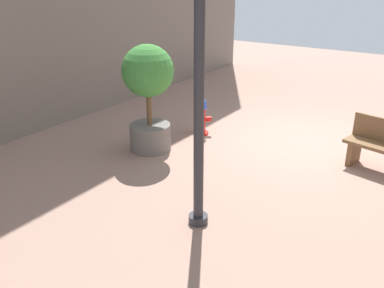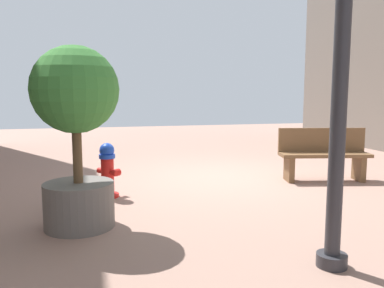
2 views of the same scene
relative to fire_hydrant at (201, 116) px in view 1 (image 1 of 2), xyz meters
The scene contains 4 objects.
ground_plane 2.36m from the fire_hydrant, 157.17° to the right, with size 23.40×23.40×0.00m, color #9E7A6B.
fire_hydrant is the anchor object (origin of this frame).
planter_tree 1.61m from the fire_hydrant, 73.51° to the left, with size 1.01×1.01×2.13m.
street_lamp 4.28m from the fire_hydrant, 122.18° to the left, with size 0.36×0.36×4.57m.
Camera 1 is at (-2.56, 8.21, 3.37)m, focal length 38.67 mm.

